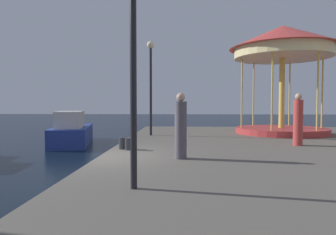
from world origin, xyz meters
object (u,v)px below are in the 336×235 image
object	(u,v)px
bollard_south	(128,144)
carousel	(282,53)
lamp_post_mid_promenade	(151,72)
person_mid_promenade	(298,121)
bollard_center	(122,143)
motorboat_blue	(72,132)
lamp_post_near_edge	(133,10)
person_far_corner	(181,128)

from	to	relation	value
bollard_south	carousel	bearing A→B (deg)	40.25
lamp_post_mid_promenade	person_mid_promenade	xyz separation A→B (m)	(5.81, -3.33, -2.20)
bollard_center	motorboat_blue	bearing A→B (deg)	121.95
carousel	lamp_post_near_edge	bearing A→B (deg)	-120.17
motorboat_blue	lamp_post_mid_promenade	world-z (taller)	lamp_post_mid_promenade
motorboat_blue	lamp_post_near_edge	bearing A→B (deg)	-64.82
lamp_post_near_edge	lamp_post_mid_promenade	bearing A→B (deg)	93.95
lamp_post_mid_promenade	bollard_south	xyz separation A→B (m)	(-0.27, -4.70, -2.91)
motorboat_blue	carousel	size ratio (longest dim) A/B	1.03
lamp_post_mid_promenade	person_mid_promenade	size ratio (longest dim) A/B	2.38
carousel	lamp_post_mid_promenade	xyz separation A→B (m)	(-6.70, -1.21, -1.08)
carousel	lamp_post_mid_promenade	world-z (taller)	carousel
carousel	person_mid_promenade	bearing A→B (deg)	-101.11
lamp_post_near_edge	person_mid_promenade	world-z (taller)	lamp_post_near_edge
lamp_post_mid_promenade	bollard_center	xyz separation A→B (m)	(-0.51, -4.51, -2.91)
carousel	bollard_south	bearing A→B (deg)	-139.75
carousel	bollard_center	xyz separation A→B (m)	(-7.21, -5.72, -3.99)
lamp_post_near_edge	lamp_post_mid_promenade	distance (m)	9.25
bollard_south	person_far_corner	distance (m)	2.40
carousel	bollard_center	world-z (taller)	carousel
lamp_post_mid_promenade	person_mid_promenade	world-z (taller)	lamp_post_mid_promenade
lamp_post_mid_promenade	person_far_corner	size ratio (longest dim) A/B	2.49
lamp_post_near_edge	bollard_center	xyz separation A→B (m)	(-1.15, 4.71, -2.99)
lamp_post_near_edge	bollard_south	xyz separation A→B (m)	(-0.91, 4.53, -2.99)
bollard_south	person_far_corner	xyz separation A→B (m)	(1.75, -1.50, 0.67)
lamp_post_near_edge	person_mid_promenade	xyz separation A→B (m)	(5.17, 5.89, -2.28)
bollard_center	bollard_south	bearing A→B (deg)	-37.51
bollard_south	bollard_center	bearing A→B (deg)	142.49
bollard_center	person_mid_promenade	xyz separation A→B (m)	(6.32, 1.18, 0.71)
person_mid_promenade	carousel	bearing A→B (deg)	78.89
bollard_south	bollard_center	xyz separation A→B (m)	(-0.24, 0.18, 0.00)
person_mid_promenade	person_far_corner	world-z (taller)	person_mid_promenade
motorboat_blue	bollard_south	size ratio (longest dim) A/B	14.31
motorboat_blue	person_far_corner	xyz separation A→B (m)	(6.32, -8.64, 0.94)
lamp_post_near_edge	bollard_south	size ratio (longest dim) A/B	11.82
carousel	person_far_corner	size ratio (longest dim) A/B	3.02
bollard_south	person_far_corner	world-z (taller)	person_far_corner
person_mid_promenade	lamp_post_mid_promenade	bearing A→B (deg)	150.17
bollard_south	person_mid_promenade	world-z (taller)	person_mid_promenade
carousel	lamp_post_near_edge	size ratio (longest dim) A/B	1.18
bollard_south	bollard_center	world-z (taller)	same
carousel	lamp_post_mid_promenade	size ratio (longest dim) A/B	1.21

